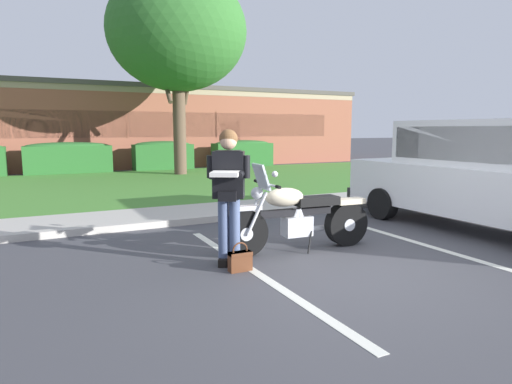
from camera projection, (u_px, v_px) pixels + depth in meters
name	position (u px, v px, depth m)	size (l,w,h in m)	color
ground_plane	(346.00, 263.00, 5.61)	(140.00, 140.00, 0.00)	#424247
curb_strip	(242.00, 216.00, 8.43)	(60.00, 0.20, 0.12)	#B7B2A8
concrete_walk	(225.00, 210.00, 9.18)	(60.00, 1.50, 0.08)	#B7B2A8
grass_lawn	(162.00, 183.00, 13.80)	(60.00, 8.91, 0.06)	#478433
stall_stripe_0	(255.00, 272.00, 5.26)	(0.12, 4.40, 0.01)	silver
stall_stripe_1	(425.00, 245.00, 6.50)	(0.12, 4.40, 0.01)	silver
motorcycle	(303.00, 216.00, 6.17)	(2.24, 0.82, 1.26)	black
rider_person	(228.00, 186.00, 5.39)	(0.60, 0.67, 1.70)	black
handbag	(240.00, 259.00, 5.28)	(0.28, 0.13, 0.36)	#562D19
parked_suv_adjacent	(488.00, 174.00, 7.37)	(2.10, 4.88, 1.86)	white
shade_tree	(177.00, 32.00, 15.72)	(5.00, 5.00, 7.34)	brown
hedge_center_left	(68.00, 157.00, 16.80)	(3.14, 0.90, 1.24)	#286028
hedge_center_right	(163.00, 155.00, 18.42)	(2.44, 0.90, 1.24)	#286028
hedge_right	(242.00, 153.00, 20.04)	(2.74, 0.90, 1.24)	#286028
brick_building	(110.00, 127.00, 22.72)	(24.06, 9.66, 3.71)	#93513D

